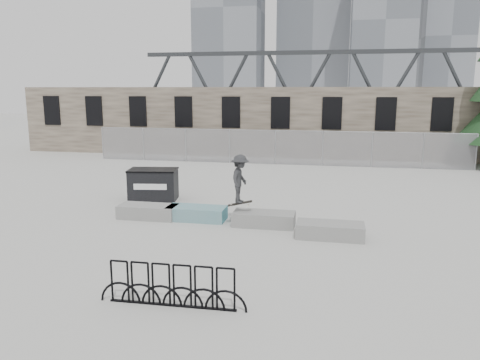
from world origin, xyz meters
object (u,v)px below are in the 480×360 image
at_px(dumpster, 153,184).
at_px(bike_rack, 172,286).
at_px(planter_offset, 330,230).
at_px(planter_far_left, 148,211).
at_px(planter_center_right, 264,218).
at_px(skateboarder, 240,179).
at_px(planter_center_left, 196,213).

bearing_deg(dumpster, bike_rack, -75.30).
xyz_separation_m(planter_offset, bike_rack, (-3.13, -5.21, 0.19)).
distance_m(planter_far_left, planter_offset, 6.27).
xyz_separation_m(planter_far_left, planter_center_right, (4.07, -0.16, 0.00)).
distance_m(planter_center_right, dumpster, 5.62).
xyz_separation_m(planter_center_right, skateboarder, (-0.79, -0.05, 1.29)).
relative_size(bike_rack, skateboarder, 1.85).
bearing_deg(planter_offset, planter_far_left, 170.79).
bearing_deg(bike_rack, planter_far_left, 116.25).
xyz_separation_m(bike_rack, skateboarder, (0.22, 6.01, 1.10)).
xyz_separation_m(planter_center_right, planter_offset, (2.12, -0.85, 0.00)).
bearing_deg(planter_offset, planter_center_left, 166.22).
xyz_separation_m(dumpster, skateboarder, (4.10, -2.79, 0.90)).
bearing_deg(planter_center_right, skateboarder, -176.24).
xyz_separation_m(dumpster, bike_rack, (3.89, -8.80, -0.19)).
relative_size(planter_center_right, dumpster, 0.97).
distance_m(planter_center_left, bike_rack, 6.46).
xyz_separation_m(planter_center_right, dumpster, (-4.89, 2.74, 0.38)).
xyz_separation_m(planter_far_left, planter_offset, (6.19, -1.00, 0.00)).
height_order(planter_center_right, skateboarder, skateboarder).
xyz_separation_m(planter_far_left, dumpster, (-0.82, 2.59, 0.38)).
bearing_deg(dumpster, planter_center_right, -38.40).
xyz_separation_m(planter_center_left, dumpster, (-2.53, 2.49, 0.38)).
xyz_separation_m(planter_far_left, skateboarder, (3.28, -0.21, 1.29)).
bearing_deg(planter_center_left, planter_offset, -13.78).
xyz_separation_m(planter_center_left, bike_rack, (1.36, -6.31, 0.19)).
relative_size(planter_offset, skateboarder, 1.18).
xyz_separation_m(planter_center_right, bike_rack, (-1.00, -6.06, 0.19)).
relative_size(dumpster, skateboarder, 1.21).
bearing_deg(planter_far_left, dumpster, 107.60).
height_order(planter_center_left, skateboarder, skateboarder).
height_order(planter_center_left, dumpster, dumpster).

